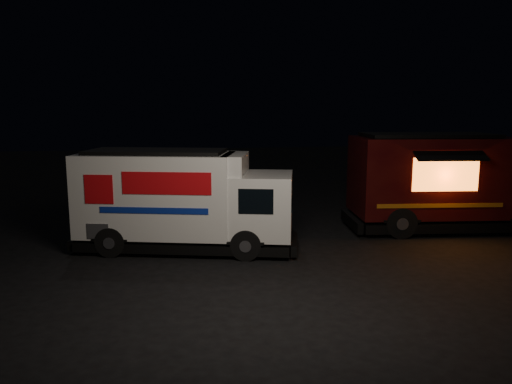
# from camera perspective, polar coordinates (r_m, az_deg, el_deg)

# --- Properties ---
(ground) EXTENTS (80.00, 80.00, 0.00)m
(ground) POSITION_cam_1_polar(r_m,az_deg,el_deg) (13.88, 1.06, -8.30)
(ground) COLOR black
(ground) RESTS_ON ground
(white_truck) EXTENTS (7.05, 4.00, 3.03)m
(white_truck) POSITION_cam_1_polar(r_m,az_deg,el_deg) (15.20, -7.93, -0.92)
(white_truck) COLOR silver
(white_truck) RESTS_ON ground
(red_truck) EXTENTS (7.58, 3.61, 3.39)m
(red_truck) POSITION_cam_1_polar(r_m,az_deg,el_deg) (18.87, 21.51, 1.10)
(red_truck) COLOR #360C09
(red_truck) RESTS_ON ground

